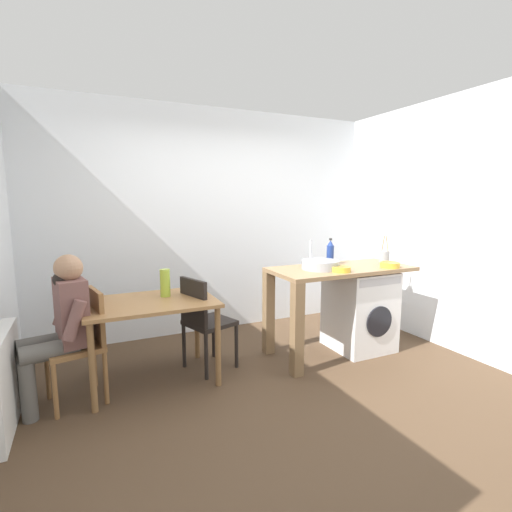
# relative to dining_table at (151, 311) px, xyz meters

# --- Properties ---
(ground_plane) EXTENTS (5.46, 5.46, 0.00)m
(ground_plane) POSITION_rel_dining_table_xyz_m (0.95, -0.60, -0.64)
(ground_plane) COLOR #4C3826
(wall_back) EXTENTS (4.60, 0.10, 2.70)m
(wall_back) POSITION_rel_dining_table_xyz_m (0.95, 1.15, 0.71)
(wall_back) COLOR silver
(wall_back) RESTS_ON ground_plane
(wall_counter_side) EXTENTS (0.10, 3.80, 2.70)m
(wall_counter_side) POSITION_rel_dining_table_xyz_m (3.10, -0.60, 0.71)
(wall_counter_side) COLOR silver
(wall_counter_side) RESTS_ON ground_plane
(radiator) EXTENTS (0.10, 0.80, 0.70)m
(radiator) POSITION_rel_dining_table_xyz_m (-1.07, -0.30, -0.29)
(radiator) COLOR white
(radiator) RESTS_ON ground_plane
(dining_table) EXTENTS (1.10, 0.76, 0.74)m
(dining_table) POSITION_rel_dining_table_xyz_m (0.00, 0.00, 0.00)
(dining_table) COLOR #9E7042
(dining_table) RESTS_ON ground_plane
(chair_person_seat) EXTENTS (0.47, 0.47, 0.90)m
(chair_person_seat) POSITION_rel_dining_table_xyz_m (-0.55, -0.08, -0.14)
(chair_person_seat) COLOR olive
(chair_person_seat) RESTS_ON ground_plane
(chair_opposite) EXTENTS (0.51, 0.51, 0.90)m
(chair_opposite) POSITION_rel_dining_table_xyz_m (0.48, 0.03, -0.14)
(chair_opposite) COLOR black
(chair_opposite) RESTS_ON ground_plane
(seated_person) EXTENTS (0.54, 0.54, 1.20)m
(seated_person) POSITION_rel_dining_table_xyz_m (-0.70, -0.12, 0.03)
(seated_person) COLOR #595651
(seated_person) RESTS_ON ground_plane
(kitchen_counter) EXTENTS (1.50, 0.68, 0.92)m
(kitchen_counter) POSITION_rel_dining_table_xyz_m (1.71, -0.16, 0.12)
(kitchen_counter) COLOR olive
(kitchen_counter) RESTS_ON ground_plane
(washing_machine) EXTENTS (0.60, 0.61, 0.86)m
(washing_machine) POSITION_rel_dining_table_xyz_m (2.18, -0.16, -0.21)
(washing_machine) COLOR white
(washing_machine) RESTS_ON ground_plane
(sink_basin) EXTENTS (0.38, 0.38, 0.09)m
(sink_basin) POSITION_rel_dining_table_xyz_m (1.66, -0.16, 0.32)
(sink_basin) COLOR #9EA0A5
(sink_basin) RESTS_ON kitchen_counter
(tap) EXTENTS (0.02, 0.02, 0.28)m
(tap) POSITION_rel_dining_table_xyz_m (1.66, 0.02, 0.42)
(tap) COLOR #B2B2B7
(tap) RESTS_ON kitchen_counter
(bottle_tall_green) EXTENTS (0.08, 0.08, 0.28)m
(bottle_tall_green) POSITION_rel_dining_table_xyz_m (1.92, 0.04, 0.41)
(bottle_tall_green) COLOR navy
(bottle_tall_green) RESTS_ON kitchen_counter
(mixing_bowl) EXTENTS (0.19, 0.19, 0.05)m
(mixing_bowl) POSITION_rel_dining_table_xyz_m (1.76, -0.36, 0.31)
(mixing_bowl) COLOR gold
(mixing_bowl) RESTS_ON kitchen_counter
(utensil_crock) EXTENTS (0.11, 0.11, 0.30)m
(utensil_crock) POSITION_rel_dining_table_xyz_m (2.55, -0.11, 0.35)
(utensil_crock) COLOR gray
(utensil_crock) RESTS_ON kitchen_counter
(colander) EXTENTS (0.20, 0.20, 0.06)m
(colander) POSITION_rel_dining_table_xyz_m (2.37, -0.38, 0.31)
(colander) COLOR gold
(colander) RESTS_ON kitchen_counter
(vase) EXTENTS (0.09, 0.09, 0.25)m
(vase) POSITION_rel_dining_table_xyz_m (0.15, 0.10, 0.22)
(vase) COLOR #A8C63D
(vase) RESTS_ON dining_table
(scissors) EXTENTS (0.15, 0.06, 0.01)m
(scissors) POSITION_rel_dining_table_xyz_m (1.87, -0.26, 0.28)
(scissors) COLOR #B2B2B7
(scissors) RESTS_ON kitchen_counter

